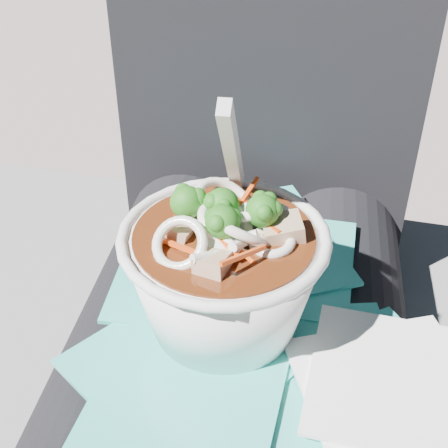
# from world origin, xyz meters

# --- Properties ---
(stone_ledge) EXTENTS (1.04, 0.59, 0.43)m
(stone_ledge) POSITION_xyz_m (0.00, 0.15, 0.22)
(stone_ledge) COLOR slate
(stone_ledge) RESTS_ON ground
(lap) EXTENTS (0.33, 0.48, 0.14)m
(lap) POSITION_xyz_m (0.00, 0.00, 0.50)
(lap) COLOR black
(lap) RESTS_ON stone_ledge
(person_body) EXTENTS (0.34, 0.94, 0.98)m
(person_body) POSITION_xyz_m (0.00, 0.09, 0.53)
(person_body) COLOR black
(person_body) RESTS_ON ground
(plastic_bag) EXTENTS (0.33, 0.41, 0.01)m
(plastic_bag) POSITION_xyz_m (0.02, -0.02, 0.58)
(plastic_bag) COLOR #2BB3A6
(plastic_bag) RESTS_ON lap
(napkins) EXTENTS (0.17, 0.17, 0.01)m
(napkins) POSITION_xyz_m (0.13, -0.07, 0.59)
(napkins) COLOR white
(napkins) RESTS_ON plastic_bag
(udon_bowl) EXTENTS (0.19, 0.19, 0.20)m
(udon_bowl) POSITION_xyz_m (-0.01, -0.02, 0.65)
(udon_bowl) COLOR white
(udon_bowl) RESTS_ON plastic_bag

